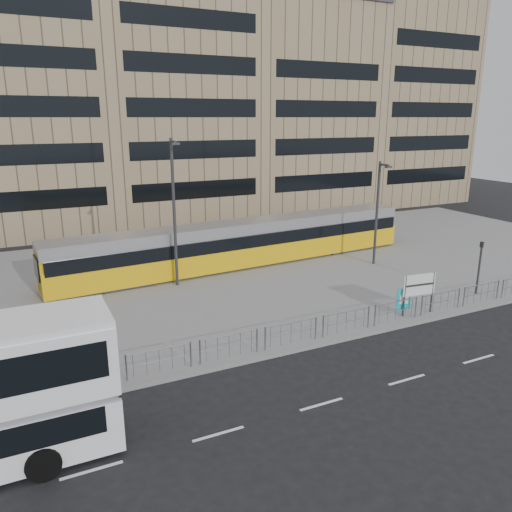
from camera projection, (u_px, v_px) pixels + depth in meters
name	position (u px, v px, depth m)	size (l,w,h in m)	color
ground	(310.00, 349.00, 22.31)	(120.00, 120.00, 0.00)	black
plaza	(213.00, 274.00, 32.68)	(64.00, 24.00, 0.15)	gray
kerb	(309.00, 347.00, 22.33)	(64.00, 0.25, 0.17)	gray
building_row	(143.00, 87.00, 49.18)	(70.40, 18.40, 31.20)	maroon
pedestrian_barrier	(341.00, 317.00, 23.32)	(32.07, 0.07, 1.10)	gray
road_markings	(387.00, 385.00, 19.27)	(62.00, 0.12, 0.01)	white
tram	(243.00, 243.00, 34.07)	(26.16, 4.38, 3.07)	#E8B00C
station_sign	(419.00, 287.00, 25.52)	(1.87, 0.30, 2.16)	#2D2D30
ad_panel	(404.00, 300.00, 25.55)	(0.75, 0.25, 1.42)	#2D2D30
pedestrian	(68.00, 343.00, 20.57)	(0.63, 0.41, 1.73)	black
traffic_light_west	(95.00, 339.00, 18.38)	(0.22, 0.24, 3.10)	#2D2D30
traffic_light_east	(480.00, 261.00, 28.35)	(0.19, 0.22, 3.10)	#2D2D30
lamp_post_west	(174.00, 208.00, 29.08)	(0.45, 1.04, 8.75)	#2D2D30
lamp_post_east	(378.00, 209.00, 33.70)	(0.45, 1.04, 7.05)	#2D2D30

